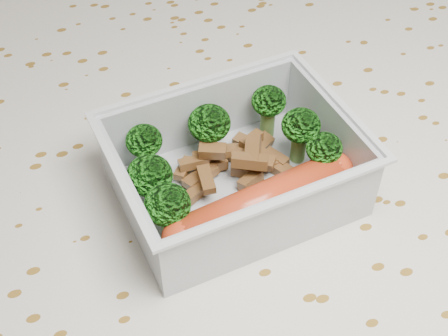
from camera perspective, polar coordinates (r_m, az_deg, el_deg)
name	(u,v)px	position (r m, az deg, el deg)	size (l,w,h in m)	color
dining_table	(228,245)	(0.57, 0.40, -7.03)	(1.40, 0.90, 0.75)	brown
tablecloth	(229,209)	(0.53, 0.43, -3.79)	(1.46, 0.96, 0.19)	silver
lunch_container	(234,174)	(0.47, 0.96, -0.58)	(0.19, 0.16, 0.06)	silver
broccoli_florets	(218,150)	(0.47, -0.53, 1.67)	(0.16, 0.11, 0.05)	#608C3F
meat_pile	(238,161)	(0.49, 1.31, 0.61)	(0.10, 0.07, 0.03)	brown
sausage	(262,202)	(0.45, 3.48, -3.15)	(0.16, 0.05, 0.03)	#BF3717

